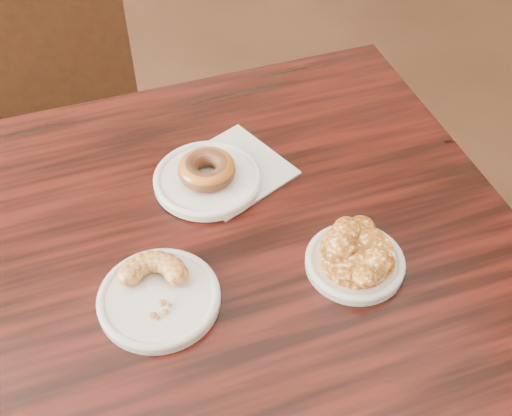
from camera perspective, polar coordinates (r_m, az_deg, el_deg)
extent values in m
cube|color=black|center=(1.25, -0.97, -14.40)|extent=(0.94, 0.94, 0.75)
cube|color=silver|center=(1.05, -2.12, 3.42)|extent=(0.22, 0.22, 0.00)
cylinder|color=white|center=(1.02, -4.32, 2.53)|extent=(0.17, 0.17, 0.01)
cylinder|color=silver|center=(0.89, -8.61, -7.98)|extent=(0.17, 0.17, 0.01)
cylinder|color=silver|center=(0.93, 8.77, -4.83)|extent=(0.14, 0.14, 0.01)
torus|color=#8C4A14|center=(1.01, -4.39, 3.43)|extent=(0.09, 0.09, 0.03)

